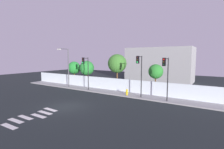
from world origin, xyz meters
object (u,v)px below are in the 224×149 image
Objects in this scene: street_lamp_curbside at (67,64)px; roadside_tree_leftmost at (74,68)px; fire_hydrant at (127,92)px; roadside_tree_rightmost at (156,72)px; traffic_light_right at (166,70)px; traffic_light_left at (86,67)px; roadside_tree_midleft at (87,68)px; roadside_tree_midright at (117,64)px; traffic_light_center at (139,68)px.

roadside_tree_leftmost is (-1.43, 2.98, -0.80)m from street_lamp_curbside.
fire_hydrant is 0.19× the size of roadside_tree_rightmost.
roadside_tree_rightmost is (15.37, 0.00, 0.03)m from roadside_tree_leftmost.
street_lamp_curbside is (-16.19, 0.37, 0.23)m from traffic_light_right.
traffic_light_left is 6.73m from roadside_tree_leftmost.
roadside_tree_midleft is at bearing 163.51° from fire_hydrant.
traffic_light_left is 0.78× the size of street_lamp_curbside.
traffic_light_right is (11.81, -0.00, 0.00)m from traffic_light_left.
roadside_tree_leftmost reaches higher than roadside_tree_rightmost.
roadside_tree_midleft reaches higher than roadside_tree_leftmost.
roadside_tree_midright is at bearing 139.07° from fire_hydrant.
street_lamp_curbside is 3.48m from roadside_tree_midleft.
roadside_tree_midright is 1.33× the size of roadside_tree_rightmost.
roadside_tree_leftmost is at bearing 115.66° from street_lamp_curbside.
traffic_light_right is at bearing -1.00° from traffic_light_center.
traffic_light_left is at bearing -135.97° from roadside_tree_midright.
fire_hydrant is at bearing -135.91° from roadside_tree_rightmost.
roadside_tree_leftmost is (-12.49, 2.79, 2.58)m from fire_hydrant.
street_lamp_curbside is 1.51× the size of roadside_tree_rightmost.
roadside_tree_leftmost is at bearing 167.43° from fire_hydrant.
roadside_tree_midleft is (3.08, 0.00, 0.07)m from roadside_tree_leftmost.
roadside_tree_midright reaches higher than traffic_light_left.
roadside_tree_midleft is 1.07× the size of roadside_tree_rightmost.
traffic_light_center reaches higher than roadside_tree_midleft.
street_lamp_curbside is at bearing -167.94° from roadside_tree_rightmost.
fire_hydrant is (-5.13, 0.57, -3.14)m from traffic_light_right.
traffic_light_right is (3.17, -0.06, -0.13)m from traffic_light_center.
street_lamp_curbside is at bearing 178.68° from traffic_light_right.
traffic_light_left is 0.88× the size of roadside_tree_midright.
roadside_tree_rightmost is at bearing 44.09° from fire_hydrant.
traffic_light_right is 6.16× the size of fire_hydrant.
traffic_light_left is 7.40m from fire_hydrant.
roadside_tree_leftmost is at bearing 167.15° from traffic_light_center.
roadside_tree_leftmost is 0.77× the size of roadside_tree_midright.
roadside_tree_leftmost is 3.09m from roadside_tree_midleft.
roadside_tree_midleft is at bearing 60.97° from street_lamp_curbside.
street_lamp_curbside is (-13.02, 0.32, 0.10)m from traffic_light_center.
traffic_light_left is 1.10× the size of roadside_tree_midleft.
traffic_light_center is at bearing 179.00° from traffic_light_right.
roadside_tree_midright reaches higher than roadside_tree_leftmost.
roadside_tree_leftmost is at bearing 180.00° from roadside_tree_midleft.
traffic_light_center is at bearing -32.50° from roadside_tree_midright.
traffic_light_right is at bearing -0.01° from traffic_light_left.
roadside_tree_rightmost is at bearing 19.31° from traffic_light_left.
traffic_light_right is at bearing -1.32° from street_lamp_curbside.
roadside_tree_midright reaches higher than fire_hydrant.
fire_hydrant is at bearing 1.00° from street_lamp_curbside.
roadside_tree_leftmost is at bearing 180.00° from roadside_tree_midright.
roadside_tree_midleft is at bearing 180.00° from roadside_tree_rightmost.
traffic_light_center is 3.17m from traffic_light_right.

